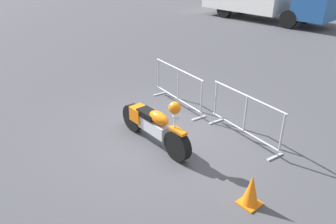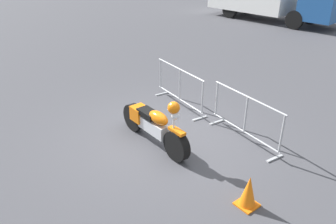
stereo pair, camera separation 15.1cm
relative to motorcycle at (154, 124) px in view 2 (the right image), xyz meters
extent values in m
plane|color=#424247|center=(-0.02, 0.34, -0.48)|extent=(120.00, 120.00, 0.00)
cylinder|color=black|center=(0.79, 0.00, -0.16)|extent=(0.65, 0.19, 0.65)
cylinder|color=black|center=(-0.79, 0.00, -0.16)|extent=(0.65, 0.19, 0.65)
cube|color=silver|center=(0.00, 0.00, -0.05)|extent=(0.86, 0.25, 0.29)
ellipsoid|color=orange|center=(0.18, 0.00, 0.23)|extent=(0.57, 0.27, 0.26)
cube|color=black|center=(-0.18, 0.00, 0.19)|extent=(0.53, 0.29, 0.12)
cube|color=orange|center=(-0.53, 0.00, 0.05)|extent=(0.37, 0.33, 0.33)
cube|color=orange|center=(0.79, 0.00, 0.19)|extent=(0.41, 0.14, 0.06)
cylinder|color=silver|center=(0.69, 0.00, 0.33)|extent=(0.04, 0.04, 0.46)
sphere|color=silver|center=(0.74, 0.00, 0.51)|extent=(0.16, 0.16, 0.16)
sphere|color=orange|center=(0.69, 0.00, 0.66)|extent=(0.24, 0.24, 0.24)
cylinder|color=#9EA0A5|center=(-1.12, 1.69, 0.57)|extent=(2.08, 0.26, 0.04)
cylinder|color=#9EA0A5|center=(-1.12, 1.69, -0.28)|extent=(2.08, 0.26, 0.04)
cylinder|color=#9EA0A5|center=(-2.11, 1.80, 0.14)|extent=(0.05, 0.05, 0.85)
cylinder|color=#9EA0A5|center=(-1.12, 1.69, 0.14)|extent=(0.05, 0.05, 0.85)
cylinder|color=#9EA0A5|center=(-0.14, 1.58, 0.14)|extent=(0.05, 0.05, 0.85)
cube|color=#9EA0A5|center=(-2.04, 1.79, -0.47)|extent=(0.11, 0.44, 0.03)
cube|color=#9EA0A5|center=(-0.21, 1.59, -0.47)|extent=(0.11, 0.44, 0.03)
cylinder|color=#9EA0A5|center=(1.12, 1.69, 0.57)|extent=(2.08, 0.26, 0.04)
cylinder|color=#9EA0A5|center=(1.12, 1.69, -0.28)|extent=(2.08, 0.26, 0.04)
cylinder|color=#9EA0A5|center=(0.14, 1.80, 0.14)|extent=(0.05, 0.05, 0.85)
cylinder|color=#9EA0A5|center=(1.12, 1.69, 0.14)|extent=(0.05, 0.05, 0.85)
cylinder|color=#9EA0A5|center=(2.11, 1.58, 0.14)|extent=(0.05, 0.05, 0.85)
cube|color=#9EA0A5|center=(0.21, 1.79, -0.47)|extent=(0.11, 0.44, 0.03)
cube|color=#9EA0A5|center=(2.04, 1.59, -0.47)|extent=(0.11, 0.44, 0.03)
cube|color=#1E4C8C|center=(-3.71, 13.55, 0.95)|extent=(1.97, 2.32, 1.90)
cylinder|color=black|center=(-4.72, 14.44, 0.00)|extent=(0.98, 0.36, 0.96)
cylinder|color=black|center=(-4.56, 12.51, 0.00)|extent=(0.98, 0.36, 0.96)
cylinder|color=black|center=(-8.93, 14.10, 0.00)|extent=(0.98, 0.36, 0.96)
cylinder|color=black|center=(-8.77, 12.17, 0.00)|extent=(0.98, 0.36, 0.96)
cylinder|color=black|center=(-9.17, 19.78, -0.16)|extent=(0.28, 0.66, 0.64)
cylinder|color=black|center=(-7.64, 19.99, -0.15)|extent=(0.29, 0.68, 0.67)
cylinder|color=black|center=(-6.12, 19.84, -0.15)|extent=(0.29, 0.68, 0.67)
cylinder|color=#262838|center=(-5.45, 14.91, -0.06)|extent=(0.27, 0.27, 0.85)
cylinder|color=beige|center=(-5.45, 14.91, 0.68)|extent=(0.39, 0.39, 0.62)
cube|color=orange|center=(2.56, 0.07, -0.47)|extent=(0.34, 0.34, 0.03)
cone|color=orange|center=(2.56, 0.07, -0.17)|extent=(0.28, 0.28, 0.56)
camera|label=1|loc=(4.96, -3.72, 3.43)|focal=35.00mm
camera|label=2|loc=(5.05, -3.60, 3.43)|focal=35.00mm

